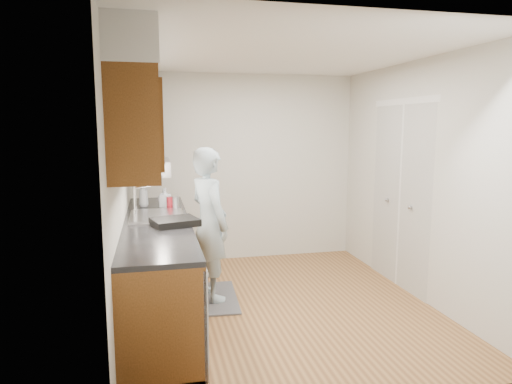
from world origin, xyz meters
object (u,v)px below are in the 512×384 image
soap_bottle_a (144,194)px  soda_can (170,203)px  person (209,214)px  steel_can (176,203)px  dish_rack (175,222)px  soap_bottle_b (165,198)px  soap_bottle_c (164,196)px

soap_bottle_a → soda_can: bearing=-38.3°
person → steel_can: person is taller
soda_can → steel_can: size_ratio=0.97×
dish_rack → soap_bottle_b: bearing=78.3°
dish_rack → soap_bottle_a: bearing=90.2°
person → soap_bottle_b: person is taller
soap_bottle_b → dish_rack: soap_bottle_b is taller
soap_bottle_a → soap_bottle_b: 0.25m
soap_bottle_a → soap_bottle_c: (0.22, 0.05, -0.04)m
soap_bottle_c → soda_can: size_ratio=1.49×
soda_can → soap_bottle_a: bearing=141.7°
person → soap_bottle_b: 0.59m
person → steel_can: bearing=31.7°
soap_bottle_b → steel_can: size_ratio=1.59×
person → soap_bottle_c: bearing=18.1°
soap_bottle_b → dish_rack: bearing=-86.5°
person → soap_bottle_c: size_ratio=9.43×
soap_bottle_a → dish_rack: 1.08m
soap_bottle_a → steel_can: bearing=-35.2°
soap_bottle_a → soap_bottle_b: (0.23, -0.10, -0.03)m
soap_bottle_b → soap_bottle_c: 0.15m
steel_can → soda_can: bearing=162.6°
dish_rack → person: bearing=40.9°
soap_bottle_a → soda_can: 0.36m
soap_bottle_a → soda_can: (0.27, -0.22, -0.07)m
soap_bottle_c → soap_bottle_b: bearing=-88.0°
soda_can → steel_can: 0.06m
soap_bottle_b → soap_bottle_c: soap_bottle_b is taller
soap_bottle_c → soda_can: bearing=-79.1°
soap_bottle_a → soda_can: size_ratio=2.08×
steel_can → dish_rack: steel_can is taller
person → steel_can: 0.42m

